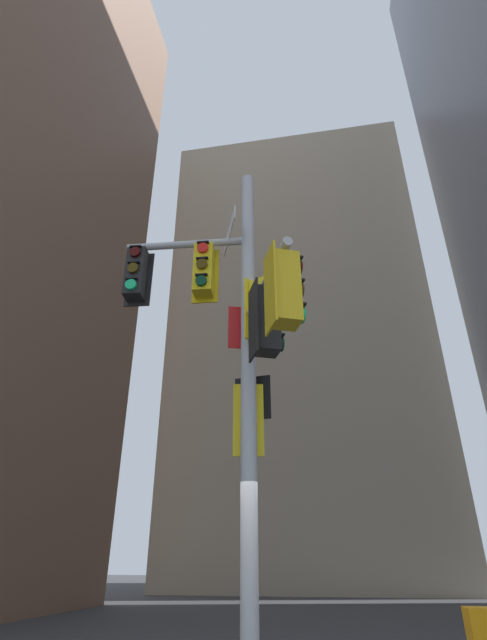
# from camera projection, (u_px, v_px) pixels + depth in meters

# --- Properties ---
(building_mid_block) EXTENTS (16.57, 16.57, 30.96)m
(building_mid_block) POSITION_uv_depth(u_px,v_px,m) (302.00, 361.00, 36.83)
(building_mid_block) COLOR tan
(building_mid_block) RESTS_ON ground
(signal_pole_assembly) EXTENTS (3.36, 2.74, 8.31)m
(signal_pole_assembly) POSITION_uv_depth(u_px,v_px,m) (235.00, 337.00, 7.55)
(signal_pole_assembly) COLOR #B2B2B5
(signal_pole_assembly) RESTS_ON ground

